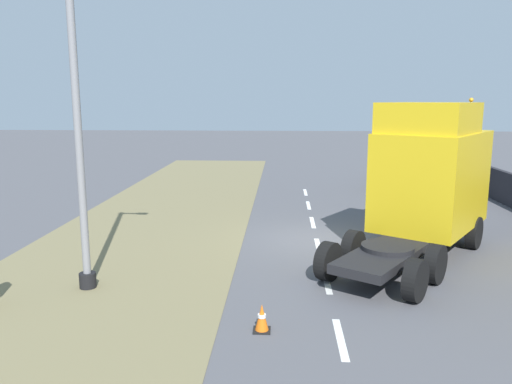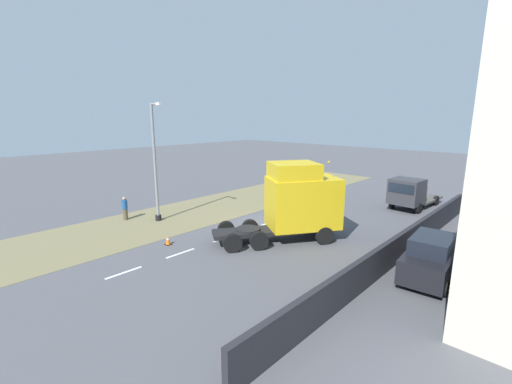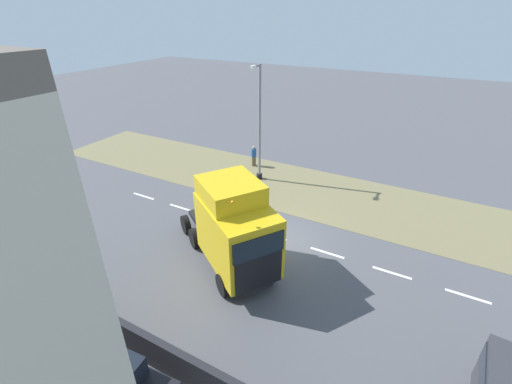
{
  "view_description": "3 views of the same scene",
  "coord_description": "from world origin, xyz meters",
  "px_view_note": "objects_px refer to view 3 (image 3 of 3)",
  "views": [
    {
      "loc": [
        -1.19,
        -16.43,
        4.71
      ],
      "look_at": [
        -1.98,
        -1.71,
        1.97
      ],
      "focal_mm": 35.0,
      "sensor_mm": 36.0,
      "label": 1
    },
    {
      "loc": [
        14.74,
        -17.0,
        7.24
      ],
      "look_at": [
        0.8,
        -1.96,
        2.67
      ],
      "focal_mm": 24.0,
      "sensor_mm": 36.0,
      "label": 2
    },
    {
      "loc": [
        14.16,
        5.94,
        11.15
      ],
      "look_at": [
        -1.32,
        -2.4,
        1.71
      ],
      "focal_mm": 24.0,
      "sensor_mm": 36.0,
      "label": 3
    }
  ],
  "objects_px": {
    "lamp_post": "(259,131)",
    "traffic_cone_lead": "(199,194)",
    "lorry_cab": "(235,229)",
    "pedestrian": "(254,156)"
  },
  "relations": [
    {
      "from": "lamp_post",
      "to": "traffic_cone_lead",
      "type": "relative_size",
      "value": 13.97
    },
    {
      "from": "lorry_cab",
      "to": "traffic_cone_lead",
      "type": "bearing_deg",
      "value": -96.09
    },
    {
      "from": "pedestrian",
      "to": "traffic_cone_lead",
      "type": "distance_m",
      "value": 6.44
    },
    {
      "from": "traffic_cone_lead",
      "to": "lorry_cab",
      "type": "bearing_deg",
      "value": 49.95
    },
    {
      "from": "lorry_cab",
      "to": "lamp_post",
      "type": "distance_m",
      "value": 10.13
    },
    {
      "from": "lorry_cab",
      "to": "lamp_post",
      "type": "bearing_deg",
      "value": -124.59
    },
    {
      "from": "lamp_post",
      "to": "traffic_cone_lead",
      "type": "bearing_deg",
      "value": -25.73
    },
    {
      "from": "lorry_cab",
      "to": "traffic_cone_lead",
      "type": "height_order",
      "value": "lorry_cab"
    },
    {
      "from": "lorry_cab",
      "to": "pedestrian",
      "type": "xyz_separation_m",
      "value": [
        -11.28,
        -5.17,
        -1.51
      ]
    },
    {
      "from": "lamp_post",
      "to": "pedestrian",
      "type": "height_order",
      "value": "lamp_post"
    }
  ]
}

